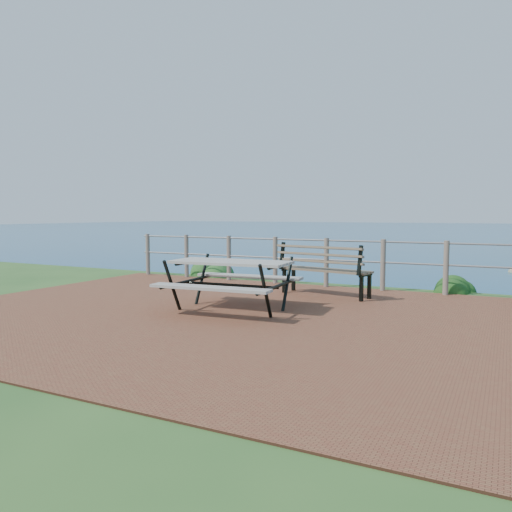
% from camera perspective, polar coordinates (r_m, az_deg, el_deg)
% --- Properties ---
extents(ground, '(10.00, 7.00, 0.12)m').
position_cam_1_polar(ground, '(7.30, -0.61, -7.07)').
color(ground, brown).
rests_on(ground, ground).
extents(ocean, '(1200.00, 1200.00, 0.00)m').
position_cam_1_polar(ocean, '(206.37, 26.07, 3.90)').
color(ocean, '#126570').
rests_on(ocean, ground).
extents(safety_railing, '(9.40, 0.10, 1.00)m').
position_cam_1_polar(safety_railing, '(10.28, 8.05, -0.43)').
color(safety_railing, '#6B5B4C').
rests_on(safety_railing, ground).
extents(picnic_table, '(1.87, 1.58, 0.77)m').
position_cam_1_polar(picnic_table, '(7.69, -2.90, -2.76)').
color(picnic_table, gray).
rests_on(picnic_table, ground).
extents(park_bench, '(1.76, 0.72, 0.96)m').
position_cam_1_polar(park_bench, '(9.14, 7.94, -0.69)').
color(park_bench, brown).
rests_on(park_bench, ground).
extents(shrub_lip_west, '(0.85, 0.85, 0.63)m').
position_cam_1_polar(shrub_lip_west, '(12.13, -5.54, -2.33)').
color(shrub_lip_west, '#28531F').
rests_on(shrub_lip_west, ground).
extents(shrub_lip_east, '(0.71, 0.71, 0.43)m').
position_cam_1_polar(shrub_lip_east, '(10.47, 21.13, -3.77)').
color(shrub_lip_east, '#193E13').
rests_on(shrub_lip_east, ground).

